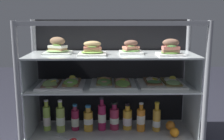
{
  "coord_description": "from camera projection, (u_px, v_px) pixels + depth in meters",
  "views": [
    {
      "loc": [
        -0.04,
        -2.02,
        0.93
      ],
      "look_at": [
        0.0,
        0.0,
        0.53
      ],
      "focal_mm": 44.4,
      "sensor_mm": 36.0,
      "label": 1
    }
  ],
  "objects": [
    {
      "name": "juice_bottle_back_right",
      "position": [
        61.0,
        119.0,
        2.15
      ],
      "size": [
        0.07,
        0.07,
        0.25
      ],
      "color": "#AECA55",
      "rests_on": "case_base_deck"
    },
    {
      "name": "case_base_deck",
      "position": [
        112.0,
        134.0,
        2.16
      ],
      "size": [
        1.3,
        0.5,
        0.04
      ],
      "primitive_type": "cube",
      "color": "#BABABA",
      "rests_on": "ground"
    },
    {
      "name": "case_frame",
      "position": [
        112.0,
        72.0,
        2.19
      ],
      "size": [
        1.3,
        0.5,
        0.9
      ],
      "color": "gray",
      "rests_on": "ground"
    },
    {
      "name": "plated_roll_sandwich_near_right_corner",
      "position": [
        171.0,
        49.0,
        1.98
      ],
      "size": [
        0.18,
        0.18,
        0.12
      ],
      "color": "white",
      "rests_on": "shelf_upper_glass"
    },
    {
      "name": "open_sandwich_tray_right_of_center",
      "position": [
        162.0,
        82.0,
        2.11
      ],
      "size": [
        0.34,
        0.32,
        0.06
      ],
      "color": "white",
      "rests_on": "shelf_lower_glass"
    },
    {
      "name": "plated_roll_sandwich_left_of_center",
      "position": [
        58.0,
        48.0,
        2.06
      ],
      "size": [
        0.2,
        0.2,
        0.12
      ],
      "color": "white",
      "rests_on": "shelf_upper_glass"
    },
    {
      "name": "ground_plane",
      "position": [
        112.0,
        138.0,
        2.17
      ],
      "size": [
        6.0,
        6.0,
        0.02
      ],
      "primitive_type": "cube",
      "color": "black",
      "rests_on": "ground"
    },
    {
      "name": "juice_bottle_back_left",
      "position": [
        114.0,
        118.0,
        2.19
      ],
      "size": [
        0.07,
        0.07,
        0.22
      ],
      "color": "#A22748",
      "rests_on": "case_base_deck"
    },
    {
      "name": "juice_bottle_front_middle",
      "position": [
        75.0,
        120.0,
        2.18
      ],
      "size": [
        0.06,
        0.06,
        0.21
      ],
      "color": "maroon",
      "rests_on": "case_base_deck"
    },
    {
      "name": "shelf_upper_glass",
      "position": [
        112.0,
        55.0,
        2.04
      ],
      "size": [
        1.24,
        0.44,
        0.01
      ],
      "primitive_type": "cube",
      "color": "silver",
      "rests_on": "riser_upper_tier"
    },
    {
      "name": "juice_bottle_near_post",
      "position": [
        102.0,
        117.0,
        2.18
      ],
      "size": [
        0.06,
        0.06,
        0.26
      ],
      "color": "#A11C4A",
      "rests_on": "case_base_deck"
    },
    {
      "name": "riser_lower_tier",
      "position": [
        112.0,
        110.0,
        2.12
      ],
      "size": [
        1.22,
        0.43,
        0.36
      ],
      "color": "silver",
      "rests_on": "case_base_deck"
    },
    {
      "name": "juice_bottle_tucked_behind",
      "position": [
        47.0,
        118.0,
        2.17
      ],
      "size": [
        0.06,
        0.06,
        0.25
      ],
      "color": "#AFD851",
      "rests_on": "case_base_deck"
    },
    {
      "name": "juice_bottle_front_right_end",
      "position": [
        88.0,
        120.0,
        2.17
      ],
      "size": [
        0.07,
        0.07,
        0.21
      ],
      "color": "gold",
      "rests_on": "case_base_deck"
    },
    {
      "name": "juice_bottle_front_left_end",
      "position": [
        141.0,
        119.0,
        2.16
      ],
      "size": [
        0.07,
        0.07,
        0.23
      ],
      "color": "orange",
      "rests_on": "case_base_deck"
    },
    {
      "name": "open_sandwich_tray_left_of_center",
      "position": [
        62.0,
        83.0,
        2.08
      ],
      "size": [
        0.34,
        0.32,
        0.06
      ],
      "color": "white",
      "rests_on": "shelf_lower_glass"
    },
    {
      "name": "plated_roll_sandwich_far_left",
      "position": [
        92.0,
        50.0,
        2.0
      ],
      "size": [
        0.2,
        0.2,
        0.1
      ],
      "color": "white",
      "rests_on": "shelf_upper_glass"
    },
    {
      "name": "orange_fruit_beside_bottles",
      "position": [
        174.0,
        132.0,
        2.06
      ],
      "size": [
        0.07,
        0.07,
        0.07
      ],
      "primitive_type": "sphere",
      "color": "orange",
      "rests_on": "case_base_deck"
    },
    {
      "name": "juice_bottle_back_center",
      "position": [
        127.0,
        119.0,
        2.2
      ],
      "size": [
        0.07,
        0.07,
        0.21
      ],
      "color": "gold",
      "rests_on": "case_base_deck"
    },
    {
      "name": "plated_roll_sandwich_right_of_center",
      "position": [
        131.0,
        49.0,
        2.06
      ],
      "size": [
        0.17,
        0.17,
        0.1
      ],
      "color": "white",
      "rests_on": "shelf_upper_glass"
    },
    {
      "name": "shelf_lower_glass",
      "position": [
        112.0,
        86.0,
        2.08
      ],
      "size": [
        1.24,
        0.44,
        0.01
      ],
      "primitive_type": "cube",
      "color": "silver",
      "rests_on": "riser_lower_tier"
    },
    {
      "name": "kitchen_scissors",
      "position": [
        70.0,
        139.0,
        2.01
      ],
      "size": [
        0.18,
        0.15,
        0.01
      ],
      "color": "silver",
      "rests_on": "case_base_deck"
    },
    {
      "name": "juice_bottle_front_second",
      "position": [
        157.0,
        120.0,
        2.16
      ],
      "size": [
        0.06,
        0.06,
        0.23
      ],
      "color": "gold",
      "rests_on": "case_base_deck"
    },
    {
      "name": "riser_upper_tier",
      "position": [
        112.0,
        71.0,
        2.06
      ],
      "size": [
        1.22,
        0.43,
        0.23
      ],
      "color": "silver",
      "rests_on": "shelf_lower_glass"
    },
    {
      "name": "orange_fruit_near_left_post",
      "position": [
        170.0,
        126.0,
        2.18
      ],
      "size": [
        0.07,
        0.07,
        0.07
      ],
      "primitive_type": "sphere",
      "color": "orange",
      "rests_on": "case_base_deck"
    },
    {
      "name": "open_sandwich_tray_mid_right",
      "position": [
        113.0,
        82.0,
        2.1
      ],
      "size": [
        0.34,
        0.32,
        0.05
      ],
      "color": "white",
      "rests_on": "shelf_lower_glass"
    }
  ]
}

